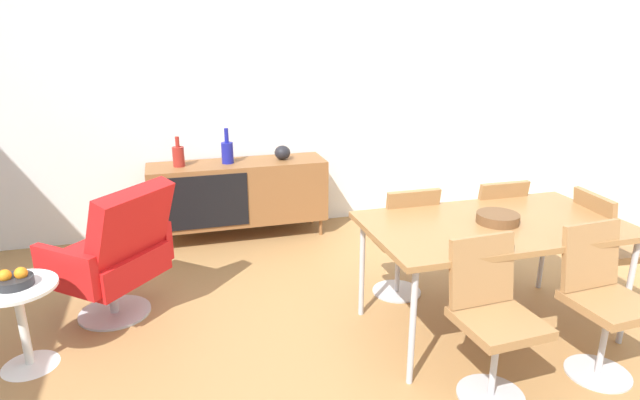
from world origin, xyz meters
The scene contains 16 objects.
ground_plane centered at (0.00, 0.00, 0.00)m, with size 8.32×8.32×0.00m, color #9E7242.
wall_back centered at (0.00, 2.60, 1.40)m, with size 6.80×0.12×2.80m, color silver.
sideboard centered at (-0.02, 2.30, 0.44)m, with size 1.60×0.45×0.72m.
vase_cobalt centered at (-0.10, 2.30, 0.83)m, with size 0.11×0.11×0.32m.
vase_sculptural_dark centered at (0.41, 2.30, 0.78)m, with size 0.15×0.15×0.13m.
vase_ceramic_small centered at (-0.52, 2.30, 0.82)m, with size 0.10×0.10×0.27m.
dining_table centered at (1.30, 0.24, 0.70)m, with size 1.60×0.90×0.74m.
wooden_bowl_on_table centered at (1.31, 0.23, 0.77)m, with size 0.26×0.26×0.06m, color brown.
dining_chair_back_right centered at (1.65, 0.80, 0.47)m, with size 0.41×0.43×0.86m.
dining_chair_far_end centered at (2.19, 0.24, 0.47)m, with size 0.45×0.43×0.86m.
dining_chair_front_right centered at (1.65, -0.32, 0.47)m, with size 0.42×0.45×0.86m.
dining_chair_back_left centered at (0.95, 0.80, 0.47)m, with size 0.40×0.43×0.86m.
dining_chair_front_left centered at (0.95, -0.32, 0.47)m, with size 0.42×0.44×0.86m.
lounge_chair_red centered at (-1.00, 1.06, 0.47)m, with size 0.91×0.91×0.95m.
side_table_round centered at (-1.49, 0.61, 0.32)m, with size 0.44×0.44×0.52m.
fruit_bowl centered at (-1.49, 0.61, 0.56)m, with size 0.20×0.20×0.11m.
Camera 1 is at (-0.60, -2.45, 1.90)m, focal length 30.11 mm.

